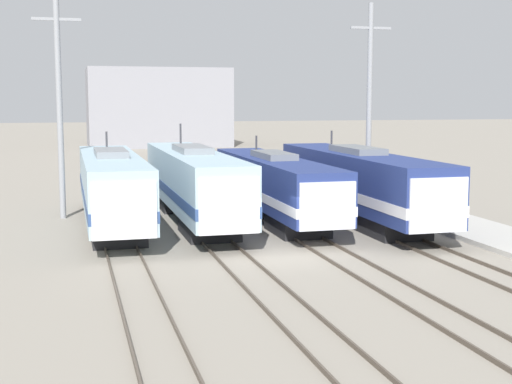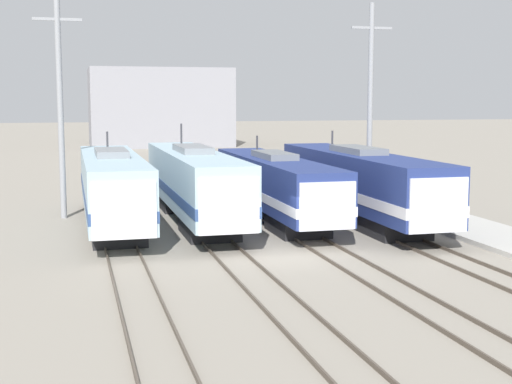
% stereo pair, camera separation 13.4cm
% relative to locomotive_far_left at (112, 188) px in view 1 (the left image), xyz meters
% --- Properties ---
extents(ground_plane, '(400.00, 400.00, 0.00)m').
position_rel_locomotive_far_left_xyz_m(ground_plane, '(6.81, -8.91, -2.16)').
color(ground_plane, gray).
extents(rail_pair_far_left, '(1.51, 120.00, 0.15)m').
position_rel_locomotive_far_left_xyz_m(rail_pair_far_left, '(0.00, -8.91, -2.09)').
color(rail_pair_far_left, '#4C4238').
rests_on(rail_pair_far_left, ground_plane).
extents(rail_pair_center_left, '(1.51, 120.00, 0.15)m').
position_rel_locomotive_far_left_xyz_m(rail_pair_center_left, '(4.54, -8.91, -2.09)').
color(rail_pair_center_left, '#4C4238').
rests_on(rail_pair_center_left, ground_plane).
extents(rail_pair_center_right, '(1.51, 120.00, 0.15)m').
position_rel_locomotive_far_left_xyz_m(rail_pair_center_right, '(9.08, -8.91, -2.09)').
color(rail_pair_center_right, '#4C4238').
rests_on(rail_pair_center_right, ground_plane).
extents(rail_pair_far_right, '(1.51, 120.00, 0.15)m').
position_rel_locomotive_far_left_xyz_m(rail_pair_far_right, '(13.61, -8.91, -2.09)').
color(rail_pair_far_right, '#4C4238').
rests_on(rail_pair_far_right, ground_plane).
extents(locomotive_far_left, '(3.02, 17.73, 4.99)m').
position_rel_locomotive_far_left_xyz_m(locomotive_far_left, '(0.00, 0.00, 0.00)').
color(locomotive_far_left, '#232326').
rests_on(locomotive_far_left, ground_plane).
extents(locomotive_center_left, '(3.01, 19.01, 5.39)m').
position_rel_locomotive_far_left_xyz_m(locomotive_center_left, '(4.54, 0.69, 0.04)').
color(locomotive_center_left, '#232326').
rests_on(locomotive_center_left, ground_plane).
extents(locomotive_center_right, '(2.97, 17.60, 4.65)m').
position_rel_locomotive_far_left_xyz_m(locomotive_center_right, '(9.08, -0.23, -0.14)').
color(locomotive_center_right, black).
rests_on(locomotive_center_right, ground_plane).
extents(locomotive_far_right, '(3.12, 18.66, 4.95)m').
position_rel_locomotive_far_left_xyz_m(locomotive_far_right, '(13.61, -1.63, 0.01)').
color(locomotive_far_right, black).
rests_on(locomotive_far_right, ground_plane).
extents(catenary_tower_left, '(2.72, 0.34, 12.89)m').
position_rel_locomotive_far_left_xyz_m(catenary_tower_left, '(-2.61, 3.97, 4.50)').
color(catenary_tower_left, gray).
rests_on(catenary_tower_left, ground_plane).
extents(catenary_tower_right, '(2.72, 0.34, 12.89)m').
position_rel_locomotive_far_left_xyz_m(catenary_tower_right, '(16.50, 3.97, 4.50)').
color(catenary_tower_right, gray).
rests_on(catenary_tower_right, ground_plane).
extents(platform, '(4.00, 120.00, 0.25)m').
position_rel_locomotive_far_left_xyz_m(platform, '(18.16, -8.91, -2.04)').
color(platform, '#B7B5AD').
rests_on(platform, ground_plane).
extents(depot_building, '(20.55, 13.87, 11.50)m').
position_rel_locomotive_far_left_xyz_m(depot_building, '(10.97, 69.63, 3.58)').
color(depot_building, gray).
rests_on(depot_building, ground_plane).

